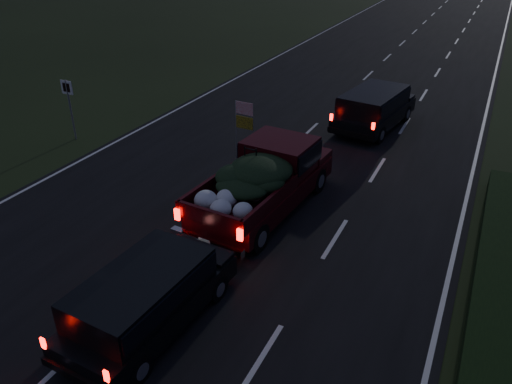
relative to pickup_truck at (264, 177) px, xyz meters
The scene contains 7 objects.
ground 3.52m from the pickup_truck, 108.19° to the right, with size 120.00×120.00×0.00m, color black.
road_asphalt 3.52m from the pickup_truck, 108.19° to the right, with size 14.00×120.00×0.02m, color black.
hedge_row 6.81m from the pickup_truck, ahead, with size 1.00×10.00×0.60m, color black.
route_sign 9.73m from the pickup_truck, 169.12° to the left, with size 0.55×0.08×2.50m.
pickup_truck is the anchor object (origin of this frame).
lead_suv 8.53m from the pickup_truck, 81.25° to the left, with size 2.70×5.07×1.39m.
rear_suv 5.87m from the pickup_truck, 90.73° to the right, with size 2.07×4.41×1.24m.
Camera 1 is at (6.75, -9.20, 7.96)m, focal length 35.00 mm.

